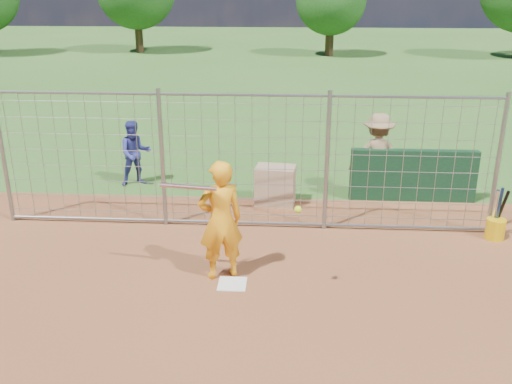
# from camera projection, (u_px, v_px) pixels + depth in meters

# --- Properties ---
(ground) EXTENTS (100.00, 100.00, 0.00)m
(ground) POSITION_uv_depth(u_px,v_px,m) (234.00, 278.00, 8.92)
(ground) COLOR #2D591E
(ground) RESTS_ON ground
(home_plate) EXTENTS (0.43, 0.43, 0.02)m
(home_plate) POSITION_uv_depth(u_px,v_px,m) (232.00, 284.00, 8.72)
(home_plate) COLOR silver
(home_plate) RESTS_ON ground
(dugout_wall) EXTENTS (2.60, 0.20, 1.10)m
(dugout_wall) POSITION_uv_depth(u_px,v_px,m) (413.00, 175.00, 11.88)
(dugout_wall) COLOR #11381E
(dugout_wall) RESTS_ON ground
(batter) EXTENTS (0.82, 0.68, 1.91)m
(batter) POSITION_uv_depth(u_px,v_px,m) (220.00, 221.00, 8.64)
(batter) COLOR #FFA216
(batter) RESTS_ON ground
(bystander_a) EXTENTS (0.88, 0.80, 1.48)m
(bystander_a) POSITION_uv_depth(u_px,v_px,m) (135.00, 153.00, 12.74)
(bystander_a) COLOR navy
(bystander_a) RESTS_ON ground
(bystander_c) EXTENTS (1.17, 0.68, 1.80)m
(bystander_c) POSITION_uv_depth(u_px,v_px,m) (377.00, 155.00, 12.03)
(bystander_c) COLOR #8A6E4B
(bystander_c) RESTS_ON ground
(equipment_bin) EXTENTS (0.86, 0.63, 0.80)m
(equipment_bin) POSITION_uv_depth(u_px,v_px,m) (275.00, 185.00, 11.76)
(equipment_bin) COLOR tan
(equipment_bin) RESTS_ON ground
(equipment_in_play) EXTENTS (2.08, 0.47, 0.26)m
(equipment_in_play) POSITION_uv_depth(u_px,v_px,m) (214.00, 192.00, 8.21)
(equipment_in_play) COLOR silver
(equipment_in_play) RESTS_ON ground
(bucket_with_bats) EXTENTS (0.34, 0.40, 0.98)m
(bucket_with_bats) POSITION_uv_depth(u_px,v_px,m) (496.00, 226.00, 10.20)
(bucket_with_bats) COLOR #DAA80B
(bucket_with_bats) RESTS_ON ground
(backstop_fence) EXTENTS (9.08, 0.08, 2.60)m
(backstop_fence) POSITION_uv_depth(u_px,v_px,m) (244.00, 163.00, 10.34)
(backstop_fence) COLOR gray
(backstop_fence) RESTS_ON ground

